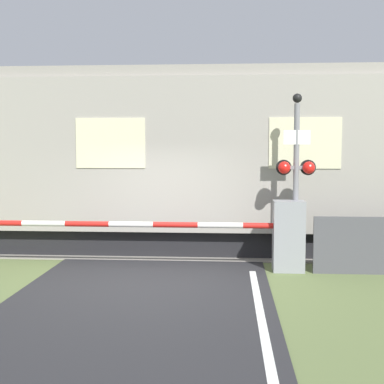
# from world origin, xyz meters

# --- Properties ---
(ground_plane) EXTENTS (80.00, 80.00, 0.00)m
(ground_plane) POSITION_xyz_m (0.00, 0.00, 0.00)
(ground_plane) COLOR #5B6B3D
(track_bed) EXTENTS (36.00, 3.20, 0.13)m
(track_bed) POSITION_xyz_m (0.00, 3.46, 0.02)
(track_bed) COLOR gray
(track_bed) RESTS_ON ground_plane
(train) EXTENTS (14.79, 2.98, 4.14)m
(train) POSITION_xyz_m (-1.11, 3.46, 2.12)
(train) COLOR black
(train) RESTS_ON ground_plane
(crossing_barrier) EXTENTS (6.59, 0.44, 1.38)m
(crossing_barrier) POSITION_xyz_m (2.03, 1.17, 0.73)
(crossing_barrier) COLOR gray
(crossing_barrier) RESTS_ON ground_plane
(signal_post) EXTENTS (0.77, 0.26, 3.45)m
(signal_post) POSITION_xyz_m (2.70, 1.29, 1.96)
(signal_post) COLOR gray
(signal_post) RESTS_ON ground_plane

